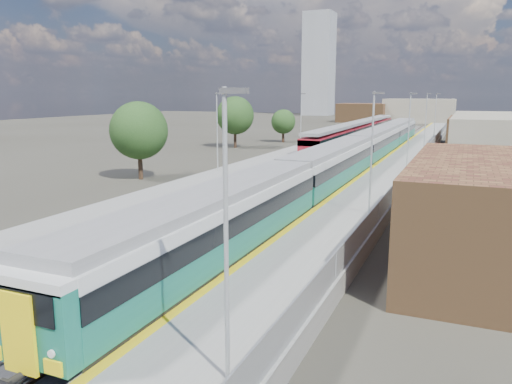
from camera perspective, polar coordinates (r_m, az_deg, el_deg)
The scene contains 11 objects.
ground at distance 60.43m, azimuth 11.39°, elevation 2.96°, with size 320.00×320.00×0.00m, color #47443A.
ballast_bed at distance 63.32m, azimuth 9.85°, elevation 3.41°, with size 10.50×155.00×0.06m, color #565451.
tracks at distance 64.80m, azimuth 10.71°, elevation 3.62°, with size 8.96×160.00×0.17m.
platform_right at distance 62.00m, azimuth 16.67°, elevation 3.41°, with size 4.70×155.00×8.52m.
platform_left at distance 65.11m, azimuth 4.02°, elevation 4.18°, with size 4.30×155.00×8.52m.
buildings at distance 150.30m, azimuth 11.69°, elevation 11.79°, with size 72.00×185.50×40.00m.
green_train at distance 53.11m, azimuth 11.54°, elevation 4.46°, with size 3.09×86.00×3.40m.
red_train at distance 88.35m, azimuth 11.63°, elevation 6.87°, with size 2.88×58.35×3.63m.
tree_a at distance 50.55m, azimuth -13.25°, elevation 6.85°, with size 5.67×5.67×7.69m.
tree_b at distance 79.12m, azimuth -2.41°, elevation 8.73°, with size 5.94×5.94×8.05m.
tree_c at distance 88.30m, azimuth 3.14°, elevation 8.03°, with size 4.25×4.25×5.76m.
Camera 1 is at (11.92, -8.65, 8.34)m, focal length 35.00 mm.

